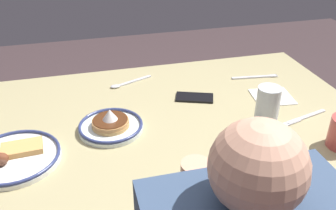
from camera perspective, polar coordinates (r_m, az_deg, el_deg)
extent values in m
cube|color=tan|center=(1.33, -0.48, -2.58)|extent=(1.45, 0.90, 0.04)
cylinder|color=#8F855E|center=(2.00, 14.58, -3.92)|extent=(0.07, 0.07, 0.71)
cylinder|color=#8F855E|center=(1.83, -22.72, -9.19)|extent=(0.07, 0.07, 0.71)
cylinder|color=white|center=(1.26, -8.78, -3.48)|extent=(0.22, 0.22, 0.01)
torus|color=navy|center=(1.26, -8.82, -3.03)|extent=(0.22, 0.22, 0.01)
cylinder|color=tan|center=(1.26, -8.82, -2.99)|extent=(0.13, 0.13, 0.01)
cylinder|color=tan|center=(1.25, -8.86, -2.53)|extent=(0.12, 0.12, 0.01)
cylinder|color=#4C2814|center=(1.25, -8.89, -2.24)|extent=(0.12, 0.12, 0.00)
cone|color=white|center=(1.24, -8.96, -1.44)|extent=(0.05, 0.05, 0.04)
cylinder|color=white|center=(1.20, -22.49, -7.65)|extent=(0.27, 0.27, 0.01)
torus|color=navy|center=(1.20, -22.60, -7.19)|extent=(0.27, 0.27, 0.01)
cube|color=tan|center=(1.21, -21.58, -6.19)|extent=(0.13, 0.08, 0.02)
ellipsoid|color=brown|center=(1.18, -24.45, -7.57)|extent=(0.05, 0.04, 0.04)
ellipsoid|color=brown|center=(1.17, -24.48, -7.80)|extent=(0.04, 0.03, 0.03)
cylinder|color=silver|center=(1.31, 15.10, -0.01)|extent=(0.08, 0.08, 0.13)
cylinder|color=black|center=(1.32, 14.99, -0.77)|extent=(0.07, 0.07, 0.09)
cube|color=black|center=(1.44, 4.11, 1.17)|extent=(0.16, 0.12, 0.01)
cube|color=white|center=(1.50, 15.74, 1.24)|extent=(0.17, 0.16, 0.00)
cube|color=silver|center=(1.65, 13.13, 4.22)|extent=(0.20, 0.04, 0.01)
cube|color=silver|center=(1.67, 16.10, 4.24)|extent=(0.03, 0.01, 0.00)
cube|color=silver|center=(1.68, 16.02, 4.33)|extent=(0.03, 0.01, 0.00)
cube|color=silver|center=(1.68, 15.95, 4.42)|extent=(0.03, 0.01, 0.00)
cube|color=silver|center=(1.69, 15.87, 4.51)|extent=(0.03, 0.01, 0.00)
cube|color=silver|center=(1.41, 20.55, -1.70)|extent=(0.18, 0.06, 0.01)
cube|color=silver|center=(1.35, 18.23, -2.62)|extent=(0.09, 0.04, 0.00)
cube|color=silver|center=(1.57, -5.50, 3.62)|extent=(0.18, 0.08, 0.01)
ellipsoid|color=silver|center=(1.53, -8.13, 2.87)|extent=(0.04, 0.03, 0.01)
sphere|color=#E1A283|center=(0.65, 13.70, -9.33)|extent=(0.17, 0.17, 0.17)
cylinder|color=#E2A17F|center=(0.93, 4.05, -15.25)|extent=(0.08, 0.08, 0.26)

